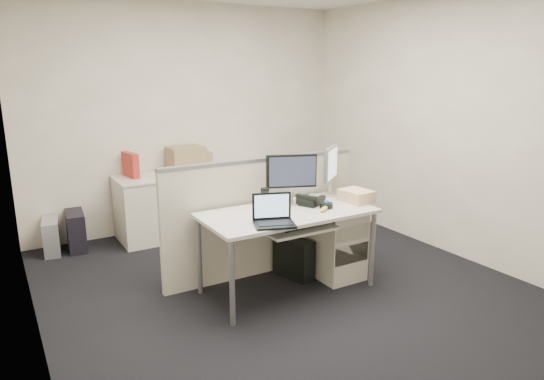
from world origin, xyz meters
TOP-DOWN VIEW (x-y plane):
  - floor at (0.00, 0.00)m, footprint 4.00×4.50m
  - wall_back at (0.00, 2.25)m, footprint 4.00×0.02m
  - wall_left at (-2.00, 0.00)m, footprint 0.02×4.50m
  - wall_right at (2.00, 0.00)m, footprint 0.02×4.50m
  - desk at (0.00, 0.00)m, footprint 1.50×0.75m
  - keyboard_tray at (0.00, -0.18)m, footprint 0.62×0.32m
  - drawer_pedestal at (0.55, 0.05)m, footprint 0.40×0.55m
  - cubicle_partition at (0.00, 0.45)m, footprint 2.00×0.06m
  - back_counter at (0.00, 1.93)m, footprint 2.00×0.60m
  - monitor_main at (0.15, 0.18)m, footprint 0.49×0.33m
  - monitor_small at (0.65, 0.26)m, footprint 0.42×0.39m
  - laptop at (-0.30, -0.28)m, footprint 0.38×0.33m
  - trackball at (0.35, -0.09)m, footprint 0.14×0.14m
  - desk_phone at (0.30, 0.08)m, footprint 0.28×0.26m
  - paper_stack at (-0.09, 0.12)m, footprint 0.25×0.31m
  - sticky_pad at (-0.05, 0.00)m, footprint 0.12×0.12m
  - travel_mug at (-0.10, 0.22)m, footprint 0.09×0.09m
  - banana at (0.28, -0.15)m, footprint 0.16×0.13m
  - cellphone at (0.10, 0.20)m, footprint 0.10×0.13m
  - manila_folders at (0.72, -0.05)m, footprint 0.25×0.30m
  - keyboard at (0.05, -0.14)m, footprint 0.46×0.20m
  - pc_tower_desk at (0.20, 0.20)m, footprint 0.25×0.43m
  - pc_tower_spare_dark at (-1.45, 2.03)m, footprint 0.22×0.46m
  - pc_tower_spare_silver at (-1.70, 2.03)m, footprint 0.21×0.41m
  - cardboard_box_left at (-0.14, 2.05)m, footprint 0.43×0.33m
  - cardboard_box_right at (0.00, 2.05)m, footprint 0.35×0.28m
  - red_binder at (-0.81, 2.03)m, footprint 0.12×0.32m

SIDE VIEW (x-z plane):
  - floor at x=0.00m, z-range -0.01..0.00m
  - pc_tower_spare_silver at x=-1.70m, z-range 0.00..0.37m
  - pc_tower_desk at x=0.20m, z-range 0.00..0.38m
  - pc_tower_spare_dark at x=-1.45m, z-range 0.00..0.42m
  - drawer_pedestal at x=0.55m, z-range 0.00..0.65m
  - back_counter at x=0.00m, z-range 0.00..0.72m
  - cubicle_partition at x=0.00m, z-range 0.00..1.10m
  - keyboard_tray at x=0.00m, z-range 0.61..0.63m
  - keyboard at x=0.05m, z-range 0.63..0.66m
  - desk at x=0.00m, z-range 0.30..1.03m
  - paper_stack at x=-0.09m, z-range 0.73..0.74m
  - sticky_pad at x=-0.05m, z-range 0.73..0.74m
  - cellphone at x=0.10m, z-range 0.73..0.75m
  - banana at x=0.28m, z-range 0.73..0.77m
  - trackball at x=0.35m, z-range 0.73..0.78m
  - desk_phone at x=0.30m, z-range 0.73..0.80m
  - manila_folders at x=0.72m, z-range 0.73..0.84m
  - travel_mug at x=-0.10m, z-range 0.73..0.89m
  - cardboard_box_right at x=0.00m, z-range 0.72..0.95m
  - laptop at x=-0.30m, z-range 0.73..0.97m
  - red_binder at x=-0.81m, z-range 0.72..1.02m
  - cardboard_box_left at x=-0.14m, z-range 0.72..1.03m
  - monitor_main at x=0.15m, z-range 0.73..1.19m
  - monitor_small at x=0.65m, z-range 0.73..1.20m
  - wall_back at x=0.00m, z-range 0.00..2.70m
  - wall_left at x=-2.00m, z-range 0.00..2.70m
  - wall_right at x=2.00m, z-range 0.00..2.70m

